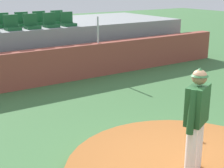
% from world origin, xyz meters
% --- Properties ---
extents(pitcher, '(0.74, 0.44, 1.75)m').
position_xyz_m(pitcher, '(0.00, -0.11, 1.21)').
color(pitcher, silver).
rests_on(pitcher, pitchers_mound).
extents(baseball, '(0.07, 0.07, 0.07)m').
position_xyz_m(baseball, '(0.93, 0.54, 0.23)').
color(baseball, white).
rests_on(baseball, pitchers_mound).
extents(brick_barrier, '(15.54, 0.40, 1.16)m').
position_xyz_m(brick_barrier, '(0.00, 6.52, 0.58)').
color(brick_barrier, brown).
rests_on(brick_barrier, ground_plane).
extents(fence_post_right, '(0.06, 0.06, 0.92)m').
position_xyz_m(fence_post_right, '(2.23, 6.52, 1.62)').
color(fence_post_right, silver).
rests_on(fence_post_right, brick_barrier).
extents(bleacher_platform, '(13.91, 4.27, 1.66)m').
position_xyz_m(bleacher_platform, '(0.00, 9.40, 0.83)').
color(bleacher_platform, gray).
rests_on(bleacher_platform, ground_plane).
extents(stadium_chair_2, '(0.48, 0.44, 0.50)m').
position_xyz_m(stadium_chair_2, '(-0.35, 7.78, 1.82)').
color(stadium_chair_2, '#1C552D').
rests_on(stadium_chair_2, bleacher_platform).
extents(stadium_chair_3, '(0.48, 0.44, 0.50)m').
position_xyz_m(stadium_chair_3, '(0.34, 7.79, 1.82)').
color(stadium_chair_3, '#1C552D').
rests_on(stadium_chair_3, bleacher_platform).
extents(stadium_chair_4, '(0.48, 0.44, 0.50)m').
position_xyz_m(stadium_chair_4, '(1.05, 7.82, 1.82)').
color(stadium_chair_4, '#1C552D').
rests_on(stadium_chair_4, bleacher_platform).
extents(stadium_chair_5, '(0.48, 0.44, 0.50)m').
position_xyz_m(stadium_chair_5, '(1.72, 7.81, 1.82)').
color(stadium_chair_5, '#1C552D').
rests_on(stadium_chair_5, bleacher_platform).
extents(stadium_chair_8, '(0.48, 0.44, 0.50)m').
position_xyz_m(stadium_chair_8, '(-0.38, 8.69, 1.82)').
color(stadium_chair_8, '#1C552D').
rests_on(stadium_chair_8, bleacher_platform).
extents(stadium_chair_9, '(0.48, 0.44, 0.50)m').
position_xyz_m(stadium_chair_9, '(0.33, 8.68, 1.82)').
color(stadium_chair_9, '#1C552D').
rests_on(stadium_chair_9, bleacher_platform).
extents(stadium_chair_10, '(0.48, 0.44, 0.50)m').
position_xyz_m(stadium_chair_10, '(1.03, 8.72, 1.82)').
color(stadium_chair_10, '#1C552D').
rests_on(stadium_chair_10, bleacher_platform).
extents(stadium_chair_11, '(0.48, 0.44, 0.50)m').
position_xyz_m(stadium_chair_11, '(1.73, 8.67, 1.82)').
color(stadium_chair_11, '#1C552D').
rests_on(stadium_chair_11, bleacher_platform).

